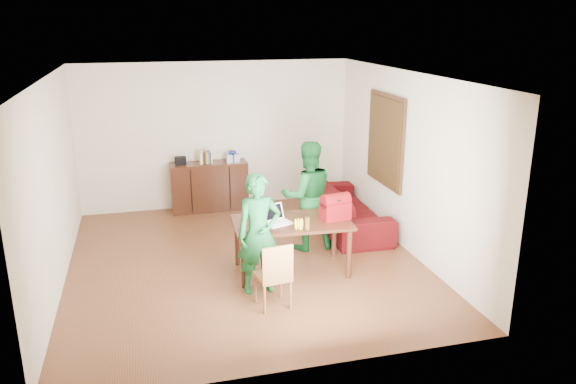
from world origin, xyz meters
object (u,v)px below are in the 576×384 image
object	(u,v)px
person_near	(259,234)
sofa	(347,208)
chair	(273,288)
red_bag	(335,209)
laptop	(278,221)
bottle	(307,222)
person_far	(308,196)
table	(292,227)

from	to	relation	value
person_near	sofa	bearing A→B (deg)	42.15
chair	red_bag	distance (m)	1.53
chair	laptop	xyz separation A→B (m)	(0.28, 0.88, 0.55)
person_near	bottle	size ratio (longest dim) A/B	8.37
laptop	bottle	world-z (taller)	laptop
red_bag	sofa	distance (m)	1.82
person_far	laptop	size ratio (longest dim) A/B	4.29
chair	bottle	size ratio (longest dim) A/B	4.56
table	person_near	world-z (taller)	person_near
chair	red_bag	size ratio (longest dim) A/B	2.18
red_bag	sofa	world-z (taller)	red_bag
person_near	bottle	distance (m)	0.69
laptop	red_bag	world-z (taller)	red_bag
person_far	red_bag	xyz separation A→B (m)	(0.15, -0.84, 0.05)
bottle	person_near	bearing A→B (deg)	-170.99
bottle	sofa	xyz separation A→B (m)	(1.25, 1.83, -0.51)
chair	red_bag	xyz separation A→B (m)	(1.09, 0.86, 0.65)
bottle	red_bag	world-z (taller)	red_bag
chair	person_near	xyz separation A→B (m)	(-0.07, 0.48, 0.54)
table	sofa	distance (m)	2.05
table	bottle	size ratio (longest dim) A/B	8.75
table	red_bag	size ratio (longest dim) A/B	4.19
person_near	table	bearing A→B (deg)	36.07
person_near	person_far	world-z (taller)	person_far
chair	laptop	size ratio (longest dim) A/B	2.19
person_far	sofa	bearing A→B (deg)	-140.80
chair	laptop	bearing A→B (deg)	64.72
person_far	bottle	world-z (taller)	person_far
chair	bottle	world-z (taller)	bottle
red_bag	table	bearing A→B (deg)	163.49
bottle	sofa	distance (m)	2.28
person_near	laptop	bearing A→B (deg)	45.34
red_bag	person_far	bearing A→B (deg)	89.89
person_far	sofa	xyz separation A→B (m)	(0.91, 0.71, -0.51)
person_near	laptop	distance (m)	0.53
bottle	sofa	size ratio (longest dim) A/B	0.08
table	person_far	distance (m)	0.92
person_near	sofa	distance (m)	2.77
table	red_bag	world-z (taller)	red_bag
laptop	person_near	bearing A→B (deg)	-150.20
laptop	red_bag	distance (m)	0.82
person_far	red_bag	world-z (taller)	person_far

